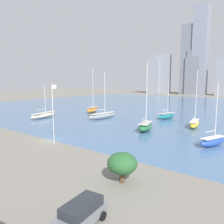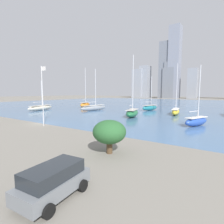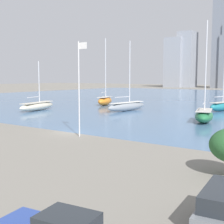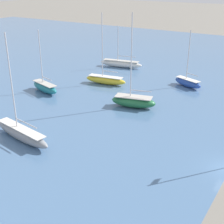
# 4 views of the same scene
# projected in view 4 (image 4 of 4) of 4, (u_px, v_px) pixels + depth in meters

# --- Properties ---
(sailboat_blue) EXTENTS (3.96, 6.55, 10.84)m
(sailboat_blue) POSITION_uv_depth(u_px,v_px,m) (188.00, 82.00, 61.00)
(sailboat_blue) COLOR #284CA8
(sailboat_blue) RESTS_ON harbor_water
(sailboat_gray) EXTENTS (3.23, 10.94, 13.87)m
(sailboat_gray) POSITION_uv_depth(u_px,v_px,m) (21.00, 133.00, 40.76)
(sailboat_gray) COLOR gray
(sailboat_gray) RESTS_ON harbor_water
(sailboat_yellow) EXTENTS (3.37, 8.72, 13.81)m
(sailboat_yellow) POSITION_uv_depth(u_px,v_px,m) (106.00, 80.00, 62.56)
(sailboat_yellow) COLOR yellow
(sailboat_yellow) RESTS_ON harbor_water
(sailboat_teal) EXTENTS (3.80, 7.66, 11.41)m
(sailboat_teal) POSITION_uv_depth(u_px,v_px,m) (45.00, 87.00, 58.10)
(sailboat_teal) COLOR #1E757F
(sailboat_teal) RESTS_ON harbor_water
(sailboat_white) EXTENTS (3.88, 10.64, 9.65)m
(sailboat_white) POSITION_uv_depth(u_px,v_px,m) (121.00, 64.00, 74.49)
(sailboat_white) COLOR white
(sailboat_white) RESTS_ON harbor_water
(sailboat_green) EXTENTS (4.45, 7.75, 15.02)m
(sailboat_green) POSITION_uv_depth(u_px,v_px,m) (133.00, 101.00, 51.23)
(sailboat_green) COLOR #236B3D
(sailboat_green) RESTS_ON harbor_water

